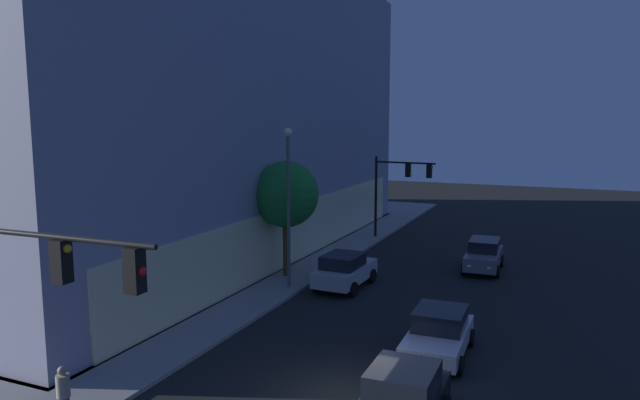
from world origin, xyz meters
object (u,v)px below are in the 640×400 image
object	(u,v)px
sidewalk_tree	(286,195)
car_silver	(345,270)
modern_building	(99,88)
traffic_light_far_corner	(399,181)
pedestrian_waiting	(63,391)
street_lamp_sidewalk	(288,188)
car_grey	(484,255)
car_white	(439,333)
traffic_light_near_corner	(32,298)

from	to	relation	value
sidewalk_tree	car_silver	xyz separation A→B (m)	(-0.43, -3.46, -3.55)
modern_building	traffic_light_far_corner	xyz separation A→B (m)	(8.14, -18.15, -6.15)
sidewalk_tree	pedestrian_waiting	bearing A→B (deg)	-174.88
street_lamp_sidewalk	sidewalk_tree	size ratio (longest dim) A/B	1.29
sidewalk_tree	traffic_light_far_corner	bearing A→B (deg)	-13.62
car_grey	pedestrian_waiting	bearing A→B (deg)	160.20
pedestrian_waiting	car_white	distance (m)	12.29
traffic_light_far_corner	car_white	world-z (taller)	traffic_light_far_corner
car_white	sidewalk_tree	bearing A→B (deg)	54.08
modern_building	traffic_light_far_corner	distance (m)	20.82
modern_building	street_lamp_sidewalk	bearing A→B (deg)	-107.72
sidewalk_tree	car_white	distance (m)	12.30
traffic_light_near_corner	pedestrian_waiting	xyz separation A→B (m)	(2.25, 1.78, -3.45)
sidewalk_tree	car_grey	distance (m)	11.51
traffic_light_near_corner	pedestrian_waiting	bearing A→B (deg)	38.34
car_white	car_grey	distance (m)	12.62
pedestrian_waiting	modern_building	bearing A→B (deg)	40.72
sidewalk_tree	pedestrian_waiting	xyz separation A→B (m)	(-16.16, -1.45, -3.25)
car_silver	car_grey	distance (m)	8.51
car_white	car_grey	size ratio (longest dim) A/B	1.03
street_lamp_sidewalk	car_grey	bearing A→B (deg)	-47.27
traffic_light_near_corner	modern_building	bearing A→B (deg)	40.48
traffic_light_far_corner	traffic_light_near_corner	bearing A→B (deg)	-179.17
car_silver	traffic_light_near_corner	bearing A→B (deg)	179.26
car_grey	traffic_light_near_corner	bearing A→B (deg)	165.81
street_lamp_sidewalk	modern_building	bearing A→B (deg)	72.28
street_lamp_sidewalk	sidewalk_tree	world-z (taller)	street_lamp_sidewalk
traffic_light_far_corner	street_lamp_sidewalk	distance (m)	13.53
street_lamp_sidewalk	car_silver	world-z (taller)	street_lamp_sidewalk
street_lamp_sidewalk	car_grey	distance (m)	11.97
sidewalk_tree	car_grey	world-z (taller)	sidewalk_tree
modern_building	sidewalk_tree	xyz separation A→B (m)	(-3.37, -15.36, -5.85)
sidewalk_tree	pedestrian_waiting	distance (m)	16.55
car_grey	modern_building	bearing A→B (deg)	95.46
car_silver	car_grey	bearing A→B (deg)	-43.63
modern_building	pedestrian_waiting	bearing A→B (deg)	-139.28
street_lamp_sidewalk	traffic_light_far_corner	bearing A→B (deg)	-7.24
pedestrian_waiting	car_grey	bearing A→B (deg)	-19.80
sidewalk_tree	street_lamp_sidewalk	bearing A→B (deg)	-150.08
modern_building	car_white	size ratio (longest dim) A/B	8.32
pedestrian_waiting	car_white	xyz separation A→B (m)	(9.27, -8.07, -0.38)
street_lamp_sidewalk	sidewalk_tree	xyz separation A→B (m)	(1.89, 1.09, -0.60)
car_white	traffic_light_near_corner	bearing A→B (deg)	151.34
traffic_light_far_corner	sidewalk_tree	size ratio (longest dim) A/B	0.92
car_grey	traffic_light_far_corner	bearing A→B (deg)	48.51
traffic_light_near_corner	sidewalk_tree	bearing A→B (deg)	9.94
traffic_light_near_corner	pedestrian_waiting	world-z (taller)	traffic_light_near_corner
car_white	traffic_light_far_corner	bearing A→B (deg)	20.08
traffic_light_far_corner	pedestrian_waiting	world-z (taller)	traffic_light_far_corner
car_silver	street_lamp_sidewalk	bearing A→B (deg)	121.56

